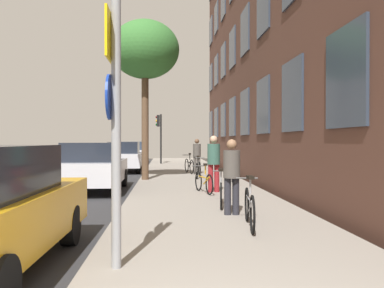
# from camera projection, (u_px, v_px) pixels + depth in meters

# --- Properties ---
(ground_plane) EXTENTS (41.80, 41.80, 0.00)m
(ground_plane) POSITION_uv_depth(u_px,v_px,m) (108.00, 180.00, 16.91)
(ground_plane) COLOR #332D28
(road_asphalt) EXTENTS (7.00, 38.00, 0.01)m
(road_asphalt) POSITION_uv_depth(u_px,v_px,m) (57.00, 181.00, 16.76)
(road_asphalt) COLOR #2D2D30
(road_asphalt) RESTS_ON ground
(sidewalk) EXTENTS (4.20, 38.00, 0.12)m
(sidewalk) POSITION_uv_depth(u_px,v_px,m) (189.00, 178.00, 17.14)
(sidewalk) COLOR gray
(sidewalk) RESTS_ON ground
(building_facade) EXTENTS (0.56, 27.00, 14.74)m
(building_facade) POSITION_uv_depth(u_px,v_px,m) (251.00, 6.00, 16.76)
(building_facade) COLOR #513328
(building_facade) RESTS_ON ground
(sign_post) EXTENTS (0.15, 0.60, 3.47)m
(sign_post) POSITION_uv_depth(u_px,v_px,m) (114.00, 109.00, 4.88)
(sign_post) COLOR gray
(sign_post) RESTS_ON sidewalk
(traffic_light) EXTENTS (0.43, 0.24, 3.40)m
(traffic_light) POSITION_uv_depth(u_px,v_px,m) (159.00, 130.00, 27.36)
(traffic_light) COLOR black
(traffic_light) RESTS_ON sidewalk
(tree_near) EXTENTS (2.77, 2.77, 6.45)m
(tree_near) POSITION_uv_depth(u_px,v_px,m) (145.00, 51.00, 16.04)
(tree_near) COLOR brown
(tree_near) RESTS_ON sidewalk
(bicycle_0) EXTENTS (0.42, 1.73, 0.95)m
(bicycle_0) POSITION_uv_depth(u_px,v_px,m) (250.00, 207.00, 7.19)
(bicycle_0) COLOR black
(bicycle_0) RESTS_ON sidewalk
(bicycle_1) EXTENTS (0.42, 1.64, 0.91)m
(bicycle_1) POSITION_uv_depth(u_px,v_px,m) (221.00, 191.00, 9.57)
(bicycle_1) COLOR black
(bicycle_1) RESTS_ON sidewalk
(bicycle_2) EXTENTS (0.53, 1.58, 0.89)m
(bicycle_2) POSITION_uv_depth(u_px,v_px,m) (204.00, 181.00, 11.95)
(bicycle_2) COLOR black
(bicycle_2) RESTS_ON sidewalk
(bicycle_3) EXTENTS (0.42, 1.67, 0.99)m
(bicycle_3) POSITION_uv_depth(u_px,v_px,m) (234.00, 173.00, 14.44)
(bicycle_3) COLOR black
(bicycle_3) RESTS_ON sidewalk
(bicycle_4) EXTENTS (0.49, 1.64, 0.95)m
(bicycle_4) POSITION_uv_depth(u_px,v_px,m) (198.00, 169.00, 16.76)
(bicycle_4) COLOR black
(bicycle_4) RESTS_ON sidewalk
(bicycle_5) EXTENTS (0.47, 1.64, 0.98)m
(bicycle_5) POSITION_uv_depth(u_px,v_px,m) (189.00, 165.00, 19.14)
(bicycle_5) COLOR black
(bicycle_5) RESTS_ON sidewalk
(pedestrian_0) EXTENTS (0.41, 0.41, 1.60)m
(pedestrian_0) POSITION_uv_depth(u_px,v_px,m) (232.00, 172.00, 8.41)
(pedestrian_0) COLOR #26262D
(pedestrian_0) RESTS_ON sidewalk
(pedestrian_1) EXTENTS (0.54, 0.54, 1.73)m
(pedestrian_1) POSITION_uv_depth(u_px,v_px,m) (214.00, 160.00, 12.16)
(pedestrian_1) COLOR maroon
(pedestrian_1) RESTS_ON sidewalk
(pedestrian_2) EXTENTS (0.40, 0.40, 1.66)m
(pedestrian_2) POSITION_uv_depth(u_px,v_px,m) (197.00, 154.00, 18.94)
(pedestrian_2) COLOR #4C4742
(pedestrian_2) RESTS_ON sidewalk
(car_1) EXTENTS (1.96, 4.05, 1.62)m
(car_1) POSITION_uv_depth(u_px,v_px,m) (93.00, 166.00, 13.19)
(car_1) COLOR silver
(car_1) RESTS_ON road_asphalt
(car_2) EXTENTS (1.91, 4.45, 1.62)m
(car_2) POSITION_uv_depth(u_px,v_px,m) (125.00, 156.00, 21.51)
(car_2) COLOR silver
(car_2) RESTS_ON road_asphalt
(car_3) EXTENTS (1.90, 4.40, 1.62)m
(car_3) POSITION_uv_depth(u_px,v_px,m) (133.00, 152.00, 29.81)
(car_3) COLOR silver
(car_3) RESTS_ON road_asphalt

